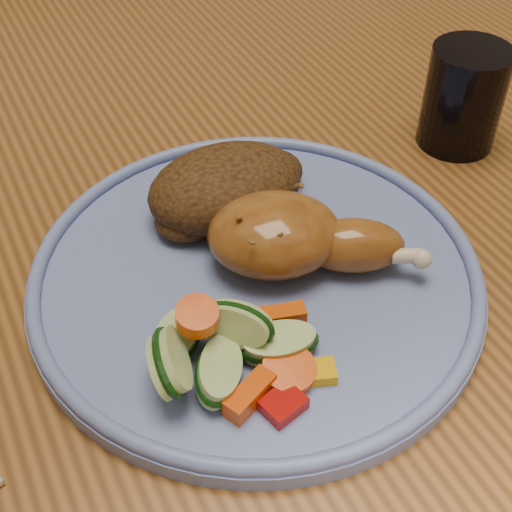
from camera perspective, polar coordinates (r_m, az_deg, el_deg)
name	(u,v)px	position (r m, az deg, el deg)	size (l,w,h in m)	color
dining_table	(285,227)	(0.66, 2.32, 2.33)	(0.90, 1.40, 0.75)	brown
chair_far	(104,79)	(1.25, -12.07, 13.66)	(0.42, 0.42, 0.91)	#4C2D16
plate	(256,278)	(0.49, 0.00, -1.75)	(0.31, 0.31, 0.01)	#6173B1
plate_rim	(256,267)	(0.48, 0.00, -0.85)	(0.31, 0.31, 0.01)	#6173B1
chicken_leg	(294,237)	(0.48, 3.03, 1.54)	(0.14, 0.12, 0.05)	brown
rice_pilaf	(228,188)	(0.52, -2.24, 5.49)	(0.13, 0.09, 0.05)	#492D12
vegetable_pile	(225,350)	(0.43, -2.47, -7.53)	(0.12, 0.11, 0.05)	#A50A05
drinking_glass	(463,98)	(0.63, 16.27, 12.06)	(0.07, 0.07, 0.09)	black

